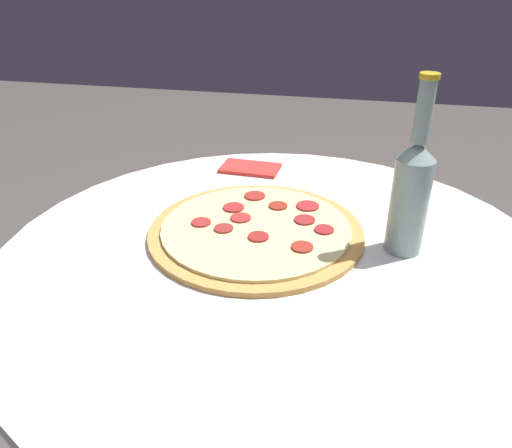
# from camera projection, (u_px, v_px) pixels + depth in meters

# --- Properties ---
(table) EXTENTS (0.93, 0.93, 0.76)m
(table) POSITION_uv_depth(u_px,v_px,m) (274.00, 338.00, 0.92)
(table) COLOR silver
(table) RESTS_ON ground_plane
(pizza) EXTENTS (0.38, 0.38, 0.02)m
(pizza) POSITION_uv_depth(u_px,v_px,m) (256.00, 230.00, 0.88)
(pizza) COLOR #C68E47
(pizza) RESTS_ON table
(beer_bottle) EXTENTS (0.06, 0.06, 0.29)m
(beer_bottle) POSITION_uv_depth(u_px,v_px,m) (411.00, 191.00, 0.78)
(beer_bottle) COLOR gray
(beer_bottle) RESTS_ON table
(napkin) EXTENTS (0.14, 0.09, 0.01)m
(napkin) POSITION_uv_depth(u_px,v_px,m) (250.00, 168.00, 1.14)
(napkin) COLOR red
(napkin) RESTS_ON table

